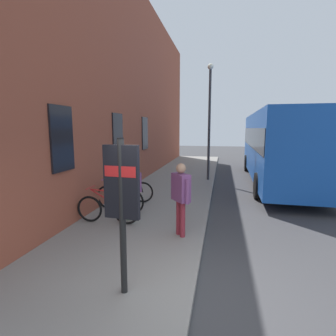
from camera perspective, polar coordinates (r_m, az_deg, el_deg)
The scene contains 11 objects.
ground at distance 10.14m, azimuth 15.03°, elevation -6.84°, with size 60.00×60.00×0.00m, color #38383A.
sidewalk_pavement at distance 12.23m, azimuth 1.52°, elevation -3.61°, with size 24.00×3.50×0.12m, color gray.
station_facade at distance 13.55m, azimuth -6.54°, elevation 16.49°, with size 22.00×0.65×9.04m.
bicycle_far_end at distance 7.30m, azimuth -12.90°, elevation -8.68°, with size 0.48×1.77×0.97m.
bicycle_leaning_wall at distance 8.32m, azimuth -10.45°, elevation -6.46°, with size 0.61×1.73×0.97m.
bicycle_nearest_sign at distance 9.21m, azimuth -8.60°, elevation -4.93°, with size 0.48×1.77×0.97m.
transit_info_sign at distance 3.95m, azimuth -10.00°, elevation -5.22°, with size 0.13×0.55×2.40m.
city_bus at distance 13.81m, azimuth 22.81°, elevation 4.91°, with size 10.56×2.83×3.35m.
pedestrian_by_facade at distance 7.29m, azimuth -8.19°, elevation -3.66°, with size 0.37×0.59×1.63m.
pedestrian_crossing_street at distance 6.15m, azimuth 2.80°, elevation -5.25°, with size 0.54×0.51×1.74m.
street_lamp at distance 13.05m, azimuth 8.99°, elevation 11.70°, with size 0.28×0.28×5.53m.
Camera 1 is at (-3.77, -0.36, 2.66)m, focal length 28.08 mm.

